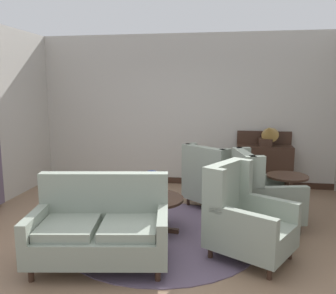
{
  "coord_description": "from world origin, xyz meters",
  "views": [
    {
      "loc": [
        0.8,
        -4.08,
        1.95
      ],
      "look_at": [
        0.02,
        0.73,
        1.12
      ],
      "focal_mm": 37.61,
      "sensor_mm": 36.0,
      "label": 1
    }
  ],
  "objects_px": {
    "settee": "(101,229)",
    "armchair_back_corner": "(213,181)",
    "porcelain_vase": "(152,186)",
    "side_table": "(286,193)",
    "armchair_foreground_right": "(244,219)",
    "sideboard": "(264,165)",
    "coffee_table": "(153,204)",
    "armchair_near_sideboard": "(261,196)",
    "gramophone": "(268,134)"
  },
  "relations": [
    {
      "from": "settee",
      "to": "armchair_back_corner",
      "type": "relative_size",
      "value": 1.38
    },
    {
      "from": "porcelain_vase",
      "to": "side_table",
      "type": "height_order",
      "value": "porcelain_vase"
    },
    {
      "from": "armchair_foreground_right",
      "to": "sideboard",
      "type": "height_order",
      "value": "sideboard"
    },
    {
      "from": "coffee_table",
      "to": "armchair_foreground_right",
      "type": "relative_size",
      "value": 0.74
    },
    {
      "from": "armchair_near_sideboard",
      "to": "gramophone",
      "type": "distance_m",
      "value": 1.89
    },
    {
      "from": "settee",
      "to": "gramophone",
      "type": "distance_m",
      "value": 3.84
    },
    {
      "from": "porcelain_vase",
      "to": "sideboard",
      "type": "bearing_deg",
      "value": 52.84
    },
    {
      "from": "coffee_table",
      "to": "gramophone",
      "type": "bearing_deg",
      "value": 51.33
    },
    {
      "from": "armchair_foreground_right",
      "to": "armchair_back_corner",
      "type": "height_order",
      "value": "armchair_foreground_right"
    },
    {
      "from": "armchair_near_sideboard",
      "to": "side_table",
      "type": "height_order",
      "value": "armchair_near_sideboard"
    },
    {
      "from": "armchair_back_corner",
      "to": "settee",
      "type": "bearing_deg",
      "value": 99.5
    },
    {
      "from": "settee",
      "to": "armchair_near_sideboard",
      "type": "xyz_separation_m",
      "value": [
        1.86,
        1.36,
        0.05
      ]
    },
    {
      "from": "porcelain_vase",
      "to": "gramophone",
      "type": "relative_size",
      "value": 0.74
    },
    {
      "from": "porcelain_vase",
      "to": "sideboard",
      "type": "height_order",
      "value": "sideboard"
    },
    {
      "from": "porcelain_vase",
      "to": "armchair_near_sideboard",
      "type": "height_order",
      "value": "armchair_near_sideboard"
    },
    {
      "from": "armchair_foreground_right",
      "to": "coffee_table",
      "type": "bearing_deg",
      "value": 95.62
    },
    {
      "from": "coffee_table",
      "to": "armchair_foreground_right",
      "type": "bearing_deg",
      "value": -24.3
    },
    {
      "from": "armchair_foreground_right",
      "to": "armchair_near_sideboard",
      "type": "distance_m",
      "value": 0.99
    },
    {
      "from": "side_table",
      "to": "armchair_foreground_right",
      "type": "bearing_deg",
      "value": -118.84
    },
    {
      "from": "sideboard",
      "to": "gramophone",
      "type": "xyz_separation_m",
      "value": [
        0.05,
        -0.09,
        0.61
      ]
    },
    {
      "from": "armchair_foreground_right",
      "to": "armchair_back_corner",
      "type": "relative_size",
      "value": 0.97
    },
    {
      "from": "coffee_table",
      "to": "side_table",
      "type": "distance_m",
      "value": 1.97
    },
    {
      "from": "armchair_near_sideboard",
      "to": "armchair_foreground_right",
      "type": "bearing_deg",
      "value": 150.16
    },
    {
      "from": "armchair_back_corner",
      "to": "side_table",
      "type": "height_order",
      "value": "armchair_back_corner"
    },
    {
      "from": "settee",
      "to": "side_table",
      "type": "height_order",
      "value": "settee"
    },
    {
      "from": "porcelain_vase",
      "to": "side_table",
      "type": "xyz_separation_m",
      "value": [
        1.86,
        0.67,
        -0.21
      ]
    },
    {
      "from": "settee",
      "to": "armchair_back_corner",
      "type": "distance_m",
      "value": 2.39
    },
    {
      "from": "armchair_foreground_right",
      "to": "armchair_back_corner",
      "type": "bearing_deg",
      "value": 43.71
    },
    {
      "from": "armchair_foreground_right",
      "to": "armchair_near_sideboard",
      "type": "xyz_separation_m",
      "value": [
        0.29,
        0.94,
        0.0
      ]
    },
    {
      "from": "gramophone",
      "to": "side_table",
      "type": "bearing_deg",
      "value": -85.52
    },
    {
      "from": "armchair_back_corner",
      "to": "gramophone",
      "type": "xyz_separation_m",
      "value": [
        0.96,
        1.03,
        0.67
      ]
    },
    {
      "from": "sideboard",
      "to": "gramophone",
      "type": "bearing_deg",
      "value": -62.01
    },
    {
      "from": "armchair_near_sideboard",
      "to": "sideboard",
      "type": "distance_m",
      "value": 1.85
    },
    {
      "from": "armchair_foreground_right",
      "to": "side_table",
      "type": "height_order",
      "value": "armchair_foreground_right"
    },
    {
      "from": "armchair_near_sideboard",
      "to": "settee",
      "type": "bearing_deg",
      "value": 113.1
    },
    {
      "from": "armchair_back_corner",
      "to": "gramophone",
      "type": "distance_m",
      "value": 1.56
    },
    {
      "from": "settee",
      "to": "armchair_foreground_right",
      "type": "bearing_deg",
      "value": 5.85
    },
    {
      "from": "armchair_back_corner",
      "to": "side_table",
      "type": "xyz_separation_m",
      "value": [
        1.08,
        -0.45,
        -0.01
      ]
    },
    {
      "from": "coffee_table",
      "to": "sideboard",
      "type": "bearing_deg",
      "value": 53.2
    },
    {
      "from": "coffee_table",
      "to": "armchair_foreground_right",
      "type": "distance_m",
      "value": 1.29
    },
    {
      "from": "armchair_back_corner",
      "to": "armchair_near_sideboard",
      "type": "height_order",
      "value": "armchair_near_sideboard"
    },
    {
      "from": "armchair_near_sideboard",
      "to": "sideboard",
      "type": "relative_size",
      "value": 0.97
    },
    {
      "from": "armchair_back_corner",
      "to": "armchair_foreground_right",
      "type": "bearing_deg",
      "value": 142.64
    },
    {
      "from": "side_table",
      "to": "porcelain_vase",
      "type": "bearing_deg",
      "value": -160.1
    },
    {
      "from": "coffee_table",
      "to": "porcelain_vase",
      "type": "bearing_deg",
      "value": 159.83
    },
    {
      "from": "settee",
      "to": "armchair_back_corner",
      "type": "xyz_separation_m",
      "value": [
        1.17,
        2.08,
        0.04
      ]
    },
    {
      "from": "porcelain_vase",
      "to": "armchair_back_corner",
      "type": "relative_size",
      "value": 0.31
    },
    {
      "from": "side_table",
      "to": "sideboard",
      "type": "relative_size",
      "value": 0.62
    },
    {
      "from": "porcelain_vase",
      "to": "sideboard",
      "type": "distance_m",
      "value": 2.82
    },
    {
      "from": "settee",
      "to": "gramophone",
      "type": "height_order",
      "value": "gramophone"
    }
  ]
}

